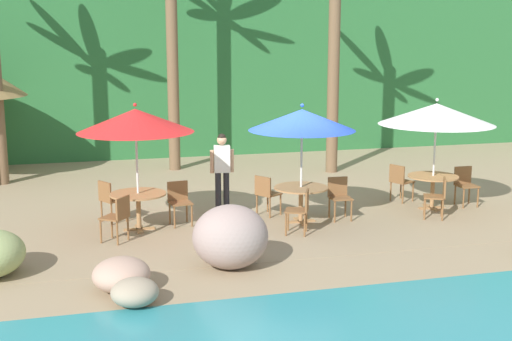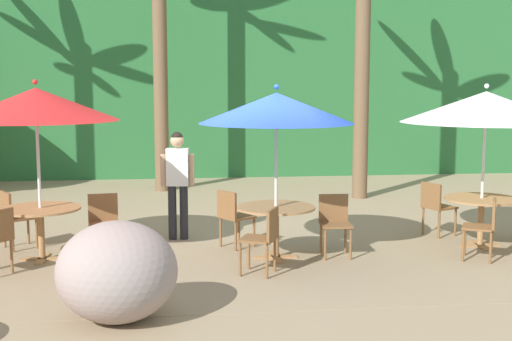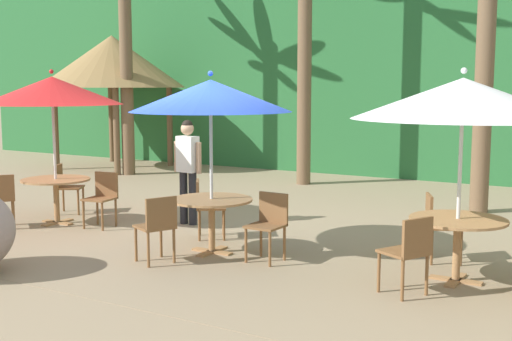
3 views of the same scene
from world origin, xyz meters
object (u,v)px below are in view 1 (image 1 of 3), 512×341
dining_table_white (433,181)px  palm_tree_third (335,20)px  umbrella_red (135,121)px  umbrella_blue (302,120)px  chair_blue_inland (266,192)px  chair_blue_left (301,208)px  chair_white_seaward (465,183)px  chair_red_seaward (179,200)px  chair_blue_seaward (339,195)px  chair_red_left (118,215)px  chair_red_inland (110,198)px  waiter_in_white (222,166)px  umbrella_white (436,114)px  dining_table_blue (301,193)px  chair_white_left (439,195)px  chair_white_inland (400,180)px  dining_table_red (138,199)px

dining_table_white → palm_tree_third: size_ratio=0.17×
umbrella_red → dining_table_white: 6.60m
umbrella_blue → palm_tree_third: palm_tree_third is taller
chair_blue_inland → chair_blue_left: bearing=-78.8°
chair_blue_left → chair_white_seaward: size_ratio=1.00×
chair_red_seaward → chair_blue_seaward: bearing=-7.4°
chair_red_left → chair_white_seaward: bearing=6.4°
chair_red_inland → waiter_in_white: 2.49m
chair_red_seaward → palm_tree_third: bearing=40.9°
umbrella_white → dining_table_white: size_ratio=2.26×
chair_red_inland → dining_table_white: chair_red_inland is taller
chair_red_seaward → dining_table_blue: chair_red_seaward is taller
chair_red_seaward → chair_blue_left: bearing=-31.0°
dining_table_white → chair_red_inland: bearing=174.8°
dining_table_blue → chair_red_seaward: bearing=168.8°
chair_blue_inland → palm_tree_third: bearing=53.3°
dining_table_blue → palm_tree_third: bearing=62.2°
umbrella_white → chair_white_seaward: 1.80m
chair_red_inland → chair_white_left: 6.78m
chair_white_seaward → umbrella_white: bearing=-174.3°
chair_red_left → umbrella_red: bearing=59.4°
chair_red_left → palm_tree_third: bearing=40.1°
chair_blue_inland → chair_blue_left: (0.29, -1.46, 0.00)m
dining_table_blue → chair_white_seaward: (4.01, 0.41, -0.10)m
umbrella_blue → dining_table_white: size_ratio=2.21×
chair_blue_seaward → umbrella_red: bearing=176.8°
waiter_in_white → chair_red_left: bearing=-142.8°
umbrella_red → chair_white_inland: 6.27m
dining_table_red → dining_table_blue: 3.26m
umbrella_red → dining_table_blue: 3.61m
umbrella_white → chair_white_seaward: size_ratio=2.86×
dining_table_blue → chair_white_inland: 2.94m
umbrella_red → palm_tree_third: palm_tree_third is taller
dining_table_white → waiter_in_white: (-4.52, 0.99, 0.37)m
chair_blue_inland → waiter_in_white: size_ratio=0.51×
dining_table_blue → umbrella_blue: bearing=153.4°
chair_blue_inland → dining_table_white: chair_blue_inland is taller
umbrella_red → umbrella_blue: bearing=-5.0°
umbrella_red → dining_table_blue: bearing=-5.0°
dining_table_blue → dining_table_white: bearing=5.9°
chair_red_inland → palm_tree_third: (6.27, 3.79, 3.65)m
chair_red_left → chair_white_left: bearing=-0.1°
chair_blue_left → chair_white_left: 3.14m
chair_white_left → dining_table_blue: bearing=170.7°
umbrella_blue → umbrella_red: bearing=175.0°
chair_white_inland → chair_white_left: size_ratio=1.00×
chair_red_seaward → waiter_in_white: 1.43m
chair_red_left → palm_tree_third: 8.87m
chair_red_inland → chair_blue_inland: same height
chair_blue_inland → chair_white_left: same height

